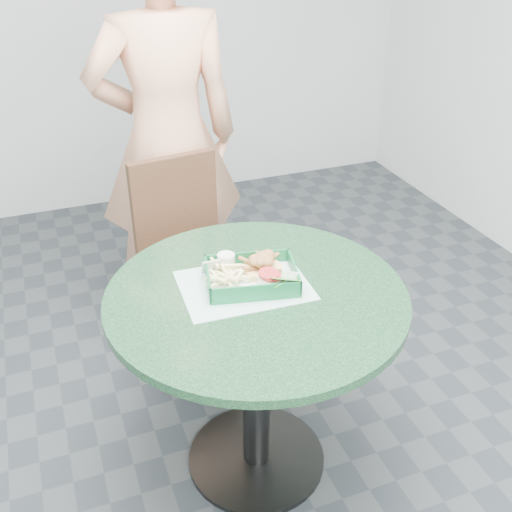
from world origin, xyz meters
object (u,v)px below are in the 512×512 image
object	(u,v)px
food_basket	(252,285)
sauce_ramekin	(221,267)
diner_person	(164,93)
cafe_table	(256,339)
crab_sandwich	(259,267)
dining_chair	(183,250)

from	to	relation	value
food_basket	sauce_ramekin	world-z (taller)	sauce_ramekin
diner_person	food_basket	world-z (taller)	diner_person
cafe_table	sauce_ramekin	size ratio (longest dim) A/B	16.15
diner_person	crab_sandwich	bearing A→B (deg)	95.09
dining_chair	diner_person	world-z (taller)	diner_person
sauce_ramekin	food_basket	bearing A→B (deg)	-51.11
cafe_table	food_basket	world-z (taller)	food_basket
food_basket	crab_sandwich	world-z (taller)	crab_sandwich
cafe_table	diner_person	bearing A→B (deg)	91.26
cafe_table	crab_sandwich	size ratio (longest dim) A/B	7.36
food_basket	crab_sandwich	distance (m)	0.07
cafe_table	sauce_ramekin	bearing A→B (deg)	117.08
diner_person	sauce_ramekin	distance (m)	0.96
dining_chair	sauce_ramekin	xyz separation A→B (m)	(-0.01, -0.60, 0.27)
dining_chair	crab_sandwich	xyz separation A→B (m)	(0.10, -0.65, 0.27)
crab_sandwich	sauce_ramekin	xyz separation A→B (m)	(-0.11, 0.05, -0.00)
cafe_table	diner_person	size ratio (longest dim) A/B	0.43
diner_person	crab_sandwich	xyz separation A→B (m)	(0.07, -0.95, -0.33)
food_basket	diner_person	bearing A→B (deg)	91.42
diner_person	sauce_ramekin	bearing A→B (deg)	88.10
cafe_table	crab_sandwich	xyz separation A→B (m)	(0.04, 0.09, 0.22)
sauce_ramekin	diner_person	bearing A→B (deg)	86.98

